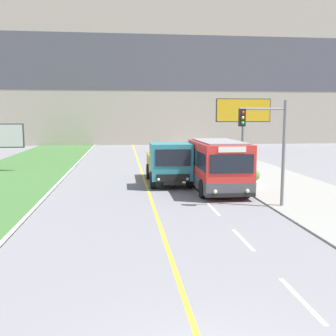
% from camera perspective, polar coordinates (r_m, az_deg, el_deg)
% --- Properties ---
extents(lane_marking_centre, '(2.88, 140.00, 0.01)m').
position_cam_1_polar(lane_marking_centre, '(8.52, 6.85, -23.09)').
color(lane_marking_centre, gold).
rests_on(lane_marking_centre, ground_plane).
extents(apartment_block_background, '(80.00, 8.04, 22.96)m').
position_cam_1_polar(apartment_block_background, '(63.14, -5.36, 14.06)').
color(apartment_block_background, '#A89E8E').
rests_on(apartment_block_background, ground_plane).
extents(city_bus, '(2.70, 5.71, 2.94)m').
position_cam_1_polar(city_bus, '(22.52, 7.31, 0.26)').
color(city_bus, red).
rests_on(city_bus, ground_plane).
extents(dump_truck, '(2.51, 6.46, 2.70)m').
position_cam_1_polar(dump_truck, '(24.53, 0.16, 0.55)').
color(dump_truck, black).
rests_on(dump_truck, ground_plane).
extents(traffic_light_mast, '(2.28, 0.32, 5.05)m').
position_cam_1_polar(traffic_light_mast, '(18.95, 14.53, 4.05)').
color(traffic_light_mast, slate).
rests_on(traffic_light_mast, ground_plane).
extents(billboard_large, '(5.47, 0.24, 6.01)m').
position_cam_1_polar(billboard_large, '(39.63, 10.87, 7.90)').
color(billboard_large, '#59595B').
rests_on(billboard_large, ground_plane).
extents(planter_round_near, '(1.02, 1.02, 1.09)m').
position_cam_1_polar(planter_round_near, '(24.36, 12.24, -1.52)').
color(planter_round_near, silver).
rests_on(planter_round_near, sidewalk_right).
extents(planter_round_second, '(1.02, 1.02, 1.12)m').
position_cam_1_polar(planter_round_second, '(29.21, 9.03, 0.08)').
color(planter_round_second, silver).
rests_on(planter_round_second, sidewalk_right).
extents(planter_round_third, '(1.07, 1.07, 1.16)m').
position_cam_1_polar(planter_round_third, '(34.13, 6.67, 1.23)').
color(planter_round_third, silver).
rests_on(planter_round_third, sidewalk_right).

